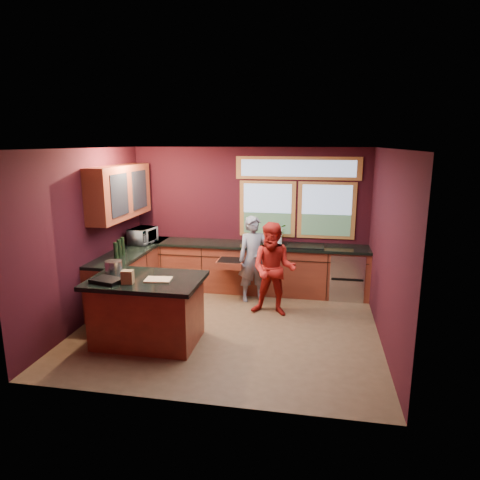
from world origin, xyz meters
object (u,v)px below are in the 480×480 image
(person_red, at_px, (274,269))
(stock_pot, at_px, (114,267))
(island, at_px, (148,310))
(cutting_board, at_px, (158,280))
(person_grey, at_px, (254,259))

(person_red, bearing_deg, stock_pot, -146.27)
(person_red, xyz_separation_m, stock_pot, (-2.19, -1.16, 0.26))
(island, distance_m, cutting_board, 0.52)
(island, height_order, person_red, person_red)
(island, distance_m, person_red, 2.12)
(person_grey, height_order, person_red, person_red)
(island, xyz_separation_m, person_grey, (1.23, 1.90, 0.29))
(person_grey, relative_size, cutting_board, 4.38)
(island, xyz_separation_m, person_red, (1.64, 1.31, 0.29))
(island, bearing_deg, stock_pot, 164.74)
(person_grey, xyz_separation_m, cutting_board, (-1.03, -1.95, 0.19))
(cutting_board, relative_size, stock_pot, 1.46)
(cutting_board, bearing_deg, stock_pot, 165.07)
(person_red, xyz_separation_m, cutting_board, (-1.44, -1.36, 0.18))
(person_grey, distance_m, person_red, 0.71)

